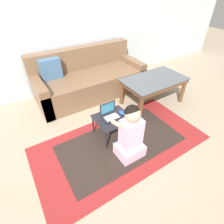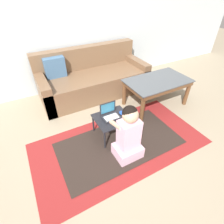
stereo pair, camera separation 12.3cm
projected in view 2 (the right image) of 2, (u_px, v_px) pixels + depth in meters
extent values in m
plane|color=gray|center=(116.00, 134.00, 2.66)|extent=(16.00, 16.00, 0.00)
cube|color=silver|center=(68.00, 23.00, 3.14)|extent=(9.00, 0.06, 2.50)
cube|color=maroon|center=(120.00, 143.00, 2.50)|extent=(2.39, 1.23, 0.01)
cube|color=#2D231E|center=(120.00, 143.00, 2.50)|extent=(1.72, 0.89, 0.00)
cube|color=brown|center=(94.00, 83.00, 3.48)|extent=(2.08, 0.90, 0.44)
cube|color=brown|center=(86.00, 57.00, 3.47)|extent=(2.08, 0.20, 0.42)
cube|color=brown|center=(44.00, 93.00, 3.08)|extent=(0.16, 0.90, 0.55)
cube|color=brown|center=(134.00, 71.00, 3.81)|extent=(0.16, 0.90, 0.55)
cube|color=#426689|center=(55.00, 68.00, 3.11)|extent=(0.36, 0.14, 0.36)
cube|color=#4C5156|center=(158.00, 81.00, 3.00)|extent=(1.11, 0.66, 0.02)
cube|color=brown|center=(157.00, 83.00, 3.03)|extent=(1.06, 0.63, 0.07)
cylinder|color=brown|center=(142.00, 109.00, 2.78)|extent=(0.07, 0.07, 0.48)
cylinder|color=brown|center=(187.00, 93.00, 3.15)|extent=(0.07, 0.07, 0.48)
cylinder|color=brown|center=(124.00, 93.00, 3.16)|extent=(0.07, 0.07, 0.48)
cylinder|color=brown|center=(166.00, 81.00, 3.53)|extent=(0.07, 0.07, 0.48)
cube|color=black|center=(112.00, 118.00, 2.47)|extent=(0.49, 0.43, 0.02)
cylinder|color=black|center=(105.00, 140.00, 2.35)|extent=(0.02, 0.02, 0.30)
cylinder|color=black|center=(132.00, 129.00, 2.52)|extent=(0.02, 0.02, 0.30)
cylinder|color=black|center=(93.00, 124.00, 2.62)|extent=(0.02, 0.02, 0.30)
cylinder|color=black|center=(119.00, 115.00, 2.79)|extent=(0.02, 0.02, 0.30)
cube|color=#232328|center=(111.00, 117.00, 2.46)|extent=(0.24, 0.19, 0.02)
cube|color=silver|center=(111.00, 117.00, 2.44)|extent=(0.20, 0.12, 0.00)
cube|color=#232328|center=(108.00, 108.00, 2.47)|extent=(0.24, 0.01, 0.18)
cube|color=teal|center=(108.00, 108.00, 2.46)|extent=(0.21, 0.00, 0.15)
ellipsoid|color=#234CB2|center=(122.00, 113.00, 2.52)|extent=(0.08, 0.11, 0.04)
cube|color=#E5B2CC|center=(127.00, 150.00, 2.29)|extent=(0.34, 0.29, 0.17)
cube|color=#E5B2CC|center=(129.00, 135.00, 2.11)|extent=(0.25, 0.19, 0.41)
sphere|color=tan|center=(130.00, 115.00, 1.93)|extent=(0.19, 0.19, 0.19)
sphere|color=black|center=(130.00, 113.00, 1.93)|extent=(0.18, 0.18, 0.18)
cylinder|color=tan|center=(116.00, 125.00, 2.08)|extent=(0.06, 0.25, 0.13)
cylinder|color=tan|center=(132.00, 119.00, 2.17)|extent=(0.06, 0.25, 0.13)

